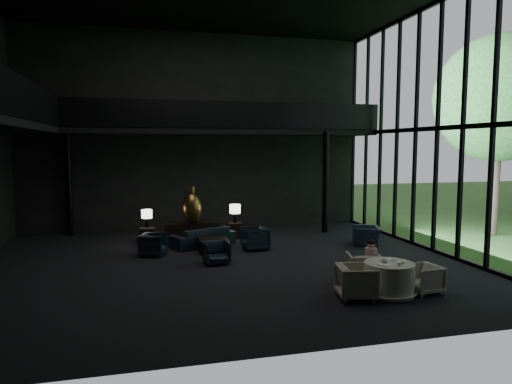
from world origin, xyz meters
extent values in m
cube|color=black|center=(0.00, 0.00, 0.00)|extent=(14.00, 12.00, 0.02)
cube|color=black|center=(0.00, 6.00, 4.00)|extent=(14.00, 0.04, 8.00)
cube|color=black|center=(0.00, -6.00, 4.00)|extent=(14.00, 0.04, 8.00)
cube|color=black|center=(1.00, 5.00, 4.00)|extent=(12.00, 2.00, 0.25)
cube|color=black|center=(-5.00, 0.00, 4.60)|extent=(0.06, 12.00, 1.00)
cube|color=black|center=(1.00, 4.00, 4.60)|extent=(12.00, 0.06, 1.00)
cylinder|color=black|center=(-5.00, 5.70, 2.00)|extent=(0.24, 0.24, 4.00)
cylinder|color=black|center=(4.80, 4.00, 2.00)|extent=(0.24, 0.24, 4.00)
cylinder|color=#382D23|center=(11.00, 2.00, 2.45)|extent=(0.36, 0.36, 4.90)
sphere|color=#2B5E21|center=(11.00, 2.00, 5.25)|extent=(4.80, 4.80, 4.80)
cube|color=black|center=(-0.54, 3.69, 0.32)|extent=(2.01, 0.46, 0.64)
ellipsoid|color=#AD7729|center=(-0.54, 3.67, 1.20)|extent=(0.72, 0.72, 1.12)
cylinder|color=#AD7729|center=(-0.54, 3.67, 1.87)|extent=(0.25, 0.25, 0.23)
cube|color=black|center=(-2.14, 3.49, 0.28)|extent=(0.50, 0.50, 0.55)
cylinder|color=black|center=(-2.14, 3.62, 0.72)|extent=(0.11, 0.11, 0.33)
cylinder|color=white|center=(-2.14, 3.62, 1.03)|extent=(0.38, 0.38, 0.30)
cube|color=black|center=(1.06, 3.69, 0.29)|extent=(0.53, 0.53, 0.58)
cylinder|color=black|center=(1.06, 3.64, 0.76)|extent=(0.12, 0.12, 0.36)
cylinder|color=white|center=(1.06, 3.64, 1.11)|extent=(0.41, 0.41, 0.33)
imported|color=#161F38|center=(-0.28, 2.62, 0.47)|extent=(2.46, 1.62, 0.93)
imported|color=black|center=(-1.97, 1.58, 0.38)|extent=(0.89, 0.92, 0.75)
imported|color=#1A2436|center=(1.34, 1.62, 0.44)|extent=(0.85, 0.90, 0.87)
imported|color=#162E41|center=(-0.20, 0.10, 0.34)|extent=(0.73, 0.69, 0.69)
imported|color=#1F2943|center=(5.30, 1.41, 0.40)|extent=(0.86, 1.05, 0.79)
cube|color=black|center=(-0.05, 1.68, 0.21)|extent=(0.95, 0.95, 0.42)
cylinder|color=white|center=(3.26, -3.60, 0.38)|extent=(1.15, 1.15, 0.75)
cone|color=white|center=(3.26, -3.60, 0.05)|extent=(1.30, 1.30, 0.10)
imported|color=#C1AB94|center=(3.16, -2.54, 0.42)|extent=(0.97, 0.93, 0.84)
imported|color=beige|center=(4.12, -3.68, 0.34)|extent=(0.68, 0.72, 0.68)
imported|color=beige|center=(2.40, -3.67, 0.46)|extent=(0.98, 1.03, 0.91)
cylinder|color=#DAA6B2|center=(3.32, -2.59, 0.66)|extent=(0.30, 0.30, 0.42)
sphere|color=#D8A884|center=(3.32, -2.59, 0.98)|extent=(0.21, 0.21, 0.21)
ellipsoid|color=black|center=(3.32, -2.59, 1.01)|extent=(0.22, 0.22, 0.15)
cylinder|color=white|center=(3.03, -3.74, 0.76)|extent=(0.32, 0.32, 0.02)
cylinder|color=white|center=(3.45, -3.38, 0.76)|extent=(0.25, 0.25, 0.01)
cylinder|color=white|center=(3.49, -3.68, 0.76)|extent=(0.15, 0.15, 0.01)
cylinder|color=white|center=(3.51, -3.76, 0.79)|extent=(0.08, 0.08, 0.06)
ellipsoid|color=white|center=(3.18, -3.51, 0.79)|extent=(0.16, 0.16, 0.08)
cylinder|color=#99999E|center=(3.34, -3.89, 0.79)|extent=(0.08, 0.08, 0.08)
camera|label=1|loc=(-2.20, -12.87, 3.43)|focal=32.00mm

